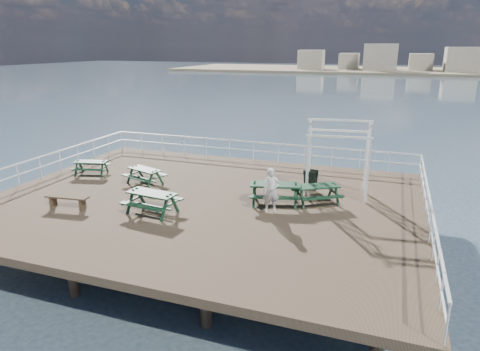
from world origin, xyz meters
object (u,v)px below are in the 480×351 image
object	(u,v)px
picnic_table_a	(91,165)
flat_bench_near	(67,199)
person	(271,191)
picnic_table_c	(317,190)
picnic_table_e	(275,189)
trellis_arbor	(337,162)
picnic_table_d	(152,198)
picnic_table_b	(145,173)

from	to	relation	value
picnic_table_a	flat_bench_near	xyz separation A→B (m)	(2.17, -4.24, -0.12)
flat_bench_near	person	xyz separation A→B (m)	(7.86, 2.34, 0.51)
picnic_table_a	picnic_table_c	xyz separation A→B (m)	(11.56, -0.28, 0.06)
picnic_table_c	flat_bench_near	size ratio (longest dim) A/B	1.27
picnic_table_c	flat_bench_near	bearing A→B (deg)	170.88
picnic_table_e	trellis_arbor	world-z (taller)	trellis_arbor
picnic_table_a	trellis_arbor	world-z (taller)	trellis_arbor
picnic_table_c	trellis_arbor	size ratio (longest dim) A/B	0.69
picnic_table_a	picnic_table_d	distance (m)	6.68
picnic_table_a	picnic_table_b	bearing A→B (deg)	-21.73
picnic_table_a	picnic_table_e	xyz separation A→B (m)	(9.92, -0.93, 0.13)
picnic_table_a	picnic_table_b	distance (m)	3.43
picnic_table_e	person	size ratio (longest dim) A/B	1.32
picnic_table_a	picnic_table_b	world-z (taller)	picnic_table_b
picnic_table_a	picnic_table_e	world-z (taller)	picnic_table_e
person	picnic_table_b	bearing A→B (deg)	148.84
flat_bench_near	picnic_table_d	bearing A→B (deg)	4.97
picnic_table_e	trellis_arbor	size ratio (longest dim) A/B	0.70
trellis_arbor	flat_bench_near	bearing A→B (deg)	-159.34
picnic_table_b	picnic_table_e	xyz separation A→B (m)	(6.52, -0.51, 0.10)
picnic_table_b	picnic_table_c	world-z (taller)	picnic_table_c
picnic_table_c	picnic_table_e	world-z (taller)	picnic_table_e
trellis_arbor	person	distance (m)	3.66
trellis_arbor	person	size ratio (longest dim) A/B	1.87
picnic_table_c	trellis_arbor	bearing A→B (deg)	33.29
picnic_table_d	picnic_table_e	xyz separation A→B (m)	(4.26, 2.60, 0.02)
picnic_table_c	person	bearing A→B (deg)	-165.35
picnic_table_e	picnic_table_a	bearing A→B (deg)	160.84
picnic_table_d	person	distance (m)	4.67
picnic_table_d	picnic_table_e	distance (m)	4.99
picnic_table_e	person	world-z (taller)	person
picnic_table_c	person	xyz separation A→B (m)	(-1.53, -1.62, 0.33)
picnic_table_e	picnic_table_b	bearing A→B (deg)	161.73
flat_bench_near	person	distance (m)	8.22
trellis_arbor	picnic_table_c	bearing A→B (deg)	-121.86
picnic_table_d	picnic_table_e	size ratio (longest dim) A/B	0.90
picnic_table_b	flat_bench_near	size ratio (longest dim) A/B	1.14
picnic_table_b	picnic_table_d	bearing A→B (deg)	-35.23
picnic_table_c	trellis_arbor	xyz separation A→B (m)	(0.60, 1.31, 0.92)
trellis_arbor	picnic_table_e	bearing A→B (deg)	-145.97
trellis_arbor	picnic_table_b	bearing A→B (deg)	-177.76
picnic_table_e	picnic_table_c	bearing A→B (deg)	7.82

